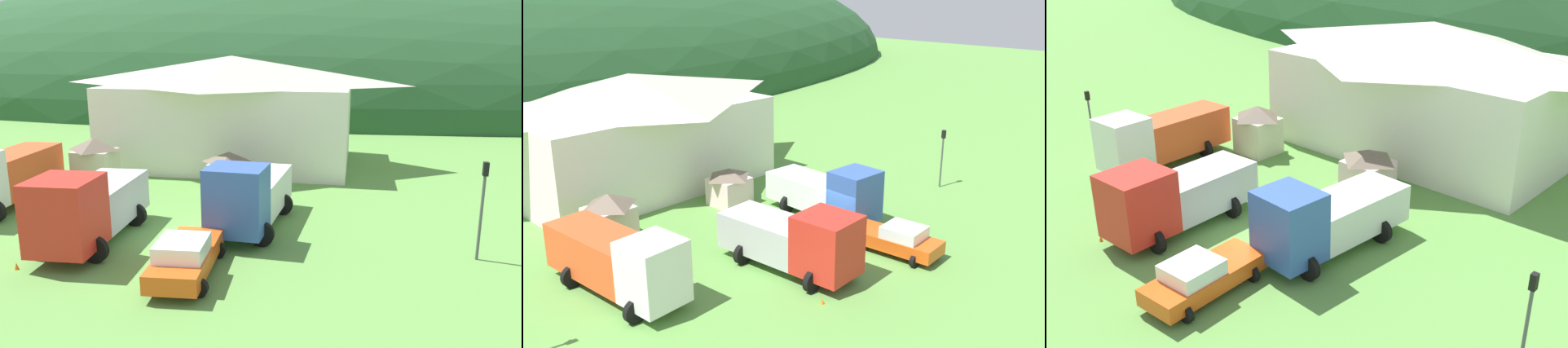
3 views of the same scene
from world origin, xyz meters
TOP-DOWN VIEW (x-y plane):
  - ground_plane at (0.00, 0.00)m, footprint 200.00×200.00m
  - depot_building at (-1.64, 16.26)m, footprint 18.48×11.93m
  - play_shed_cream at (-8.60, 8.20)m, footprint 2.54×2.32m
  - play_shed_pink at (0.08, 8.10)m, footprint 2.42×2.35m
  - heavy_rig_white at (-11.27, 2.96)m, footprint 3.49×8.22m
  - crane_truck_red at (-3.96, -1.38)m, footprint 3.56×7.72m
  - box_truck_blue at (2.58, 1.87)m, footprint 3.58×7.63m
  - service_pickup_orange at (1.29, -3.83)m, footprint 2.62×5.25m
  - traffic_light_east at (12.55, -0.12)m, footprint 0.20×0.32m
  - traffic_cone_near_pickup at (-5.50, -4.42)m, footprint 0.36×0.36m

SIDE VIEW (x-z plane):
  - ground_plane at x=0.00m, z-range 0.00..0.00m
  - traffic_cone_near_pickup at x=-5.50m, z-range -0.28..0.28m
  - service_pickup_orange at x=1.29m, z-range 0.00..1.66m
  - play_shed_pink at x=0.08m, z-range 0.04..2.49m
  - play_shed_cream at x=-8.60m, z-range 0.05..3.05m
  - box_truck_blue at x=2.58m, z-range -0.07..3.46m
  - crane_truck_red at x=-3.96m, z-range 0.01..3.50m
  - heavy_rig_white at x=-11.27m, z-range 0.06..3.52m
  - traffic_light_east at x=12.55m, z-range 0.47..4.58m
  - depot_building at x=-1.64m, z-range 0.12..7.99m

